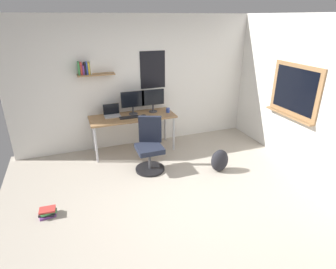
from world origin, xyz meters
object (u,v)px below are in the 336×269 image
coffee_mug (168,110)px  monitor_secondary (153,99)px  computer_mouse (143,115)px  laptop (112,113)px  desk (133,119)px  backpack (220,161)px  monitor_primary (133,101)px  book_stack_on_floor (48,212)px  office_chair (150,148)px  keyboard (129,117)px

coffee_mug → monitor_secondary: bearing=154.4°
monitor_secondary → computer_mouse: size_ratio=4.46×
laptop → coffee_mug: 1.12m
desk → backpack: (1.22, -1.33, -0.47)m
computer_mouse → backpack: size_ratio=0.25×
monitor_primary → monitor_secondary: size_ratio=1.00×
book_stack_on_floor → coffee_mug: bearing=33.6°
monitor_primary → office_chair: bearing=-86.5°
computer_mouse → laptop: bearing=158.1°
keyboard → office_chair: bearing=-76.3°
keyboard → coffee_mug: size_ratio=4.02×
laptop → monitor_primary: 0.47m
monitor_primary → keyboard: size_ratio=1.25×
desk → laptop: bearing=158.1°
desk → monitor_primary: bearing=67.9°
desk → coffee_mug: bearing=-2.3°
desk → backpack: 1.87m
monitor_secondary → keyboard: bearing=-161.5°
coffee_mug → book_stack_on_floor: coffee_mug is taller
backpack → book_stack_on_floor: backpack is taller
desk → computer_mouse: computer_mouse is taller
book_stack_on_floor → backpack: bearing=5.1°
monitor_secondary → computer_mouse: bearing=-145.1°
monitor_secondary → keyboard: 0.63m
monitor_secondary → computer_mouse: monitor_secondary is taller
laptop → backpack: laptop is taller
coffee_mug → backpack: 1.51m
desk → book_stack_on_floor: 2.34m
keyboard → coffee_mug: coffee_mug is taller
monitor_secondary → coffee_mug: size_ratio=5.04×
laptop → desk: bearing=-21.9°
laptop → office_chair: bearing=-64.1°
office_chair → laptop: laptop is taller
monitor_primary → keyboard: monitor_primary is taller
monitor_primary → coffee_mug: monitor_primary is taller
office_chair → book_stack_on_floor: (-1.71, -0.76, -0.35)m
office_chair → backpack: office_chair is taller
keyboard → backpack: size_ratio=0.90×
keyboard → computer_mouse: bearing=0.0°
book_stack_on_floor → desk: bearing=44.5°
monitor_primary → monitor_secondary: bearing=0.0°
monitor_primary → computer_mouse: size_ratio=4.46×
keyboard → coffee_mug: (0.81, 0.05, 0.04)m
office_chair → laptop: 1.15m
coffee_mug → backpack: (0.49, -1.30, -0.59)m
monitor_secondary → book_stack_on_floor: (-2.07, -1.69, -0.96)m
computer_mouse → coffee_mug: coffee_mug is taller
office_chair → computer_mouse: size_ratio=9.13×
monitor_secondary → keyboard: monitor_secondary is taller
monitor_primary → computer_mouse: monitor_primary is taller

